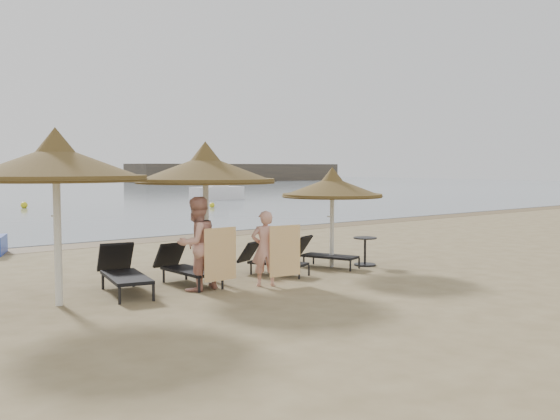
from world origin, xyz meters
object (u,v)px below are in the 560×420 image
(palapa_left, at_px, (56,164))
(lounger_far_left, at_px, (123,271))
(person_right, at_px, (265,242))
(lounger_near_left, at_px, (184,266))
(person_left, at_px, (197,236))
(palapa_right, at_px, (332,187))
(lounger_far_right, at_px, (321,253))
(side_table, at_px, (365,252))
(palapa_center, at_px, (205,170))
(lounger_near_right, at_px, (270,260))

(palapa_left, relative_size, lounger_far_left, 1.48)
(lounger_far_left, distance_m, person_right, 2.99)
(lounger_near_left, xyz_separation_m, person_left, (-0.16, -0.79, 0.74))
(palapa_right, distance_m, lounger_far_right, 1.70)
(lounger_far_left, relative_size, lounger_far_right, 1.22)
(palapa_right, height_order, side_table, palapa_right)
(palapa_left, relative_size, lounger_near_left, 1.71)
(palapa_left, distance_m, side_table, 8.11)
(lounger_near_left, distance_m, side_table, 4.96)
(side_table, distance_m, person_right, 3.79)
(lounger_far_right, xyz_separation_m, side_table, (1.04, -0.53, -0.00))
(palapa_right, height_order, lounger_near_left, palapa_right)
(lounger_far_left, xyz_separation_m, lounger_far_right, (5.30, -0.17, -0.08))
(lounger_far_left, relative_size, lounger_near_left, 1.15)
(palapa_center, distance_m, palapa_right, 3.50)
(palapa_right, bearing_deg, lounger_far_left, 176.27)
(palapa_center, relative_size, side_table, 4.31)
(lounger_far_right, xyz_separation_m, person_right, (-2.66, -1.13, 0.59))
(side_table, height_order, person_left, person_left)
(lounger_near_right, xyz_separation_m, person_left, (-2.35, -0.59, 0.78))
(lounger_near_right, bearing_deg, person_left, 171.14)
(lounger_far_left, bearing_deg, palapa_center, 14.90)
(person_left, bearing_deg, lounger_near_left, -111.25)
(palapa_right, xyz_separation_m, person_left, (-4.23, -0.44, -0.90))
(side_table, bearing_deg, palapa_left, 178.07)
(palapa_center, relative_size, person_right, 1.68)
(palapa_center, xyz_separation_m, side_table, (4.29, -0.81, -2.13))
(lounger_far_left, bearing_deg, person_left, -20.32)
(lounger_near_right, relative_size, side_table, 2.43)
(lounger_near_right, height_order, lounger_far_right, lounger_far_right)
(palapa_center, relative_size, lounger_far_right, 1.73)
(palapa_left, xyz_separation_m, lounger_near_right, (5.06, 0.24, -2.26))
(palapa_center, bearing_deg, lounger_near_left, -169.71)
(person_left, bearing_deg, person_right, 150.02)
(palapa_right, height_order, lounger_near_right, palapa_right)
(lounger_near_right, distance_m, side_table, 2.77)
(lounger_far_left, distance_m, lounger_far_right, 5.30)
(palapa_right, height_order, lounger_far_left, palapa_right)
(lounger_far_right, height_order, person_right, person_right)
(palapa_left, height_order, palapa_right, palapa_left)
(palapa_left, relative_size, person_right, 1.76)
(palapa_left, distance_m, lounger_far_right, 7.12)
(lounger_far_right, bearing_deg, lounger_far_left, 158.14)
(palapa_center, bearing_deg, lounger_near_right, -11.22)
(lounger_near_left, xyz_separation_m, lounger_far_right, (3.88, -0.16, -0.04))
(palapa_right, bearing_deg, lounger_near_right, 175.38)
(palapa_center, relative_size, palapa_right, 1.23)
(lounger_near_right, bearing_deg, lounger_far_left, 153.71)
(palapa_center, height_order, side_table, palapa_center)
(palapa_left, bearing_deg, lounger_near_left, 8.54)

